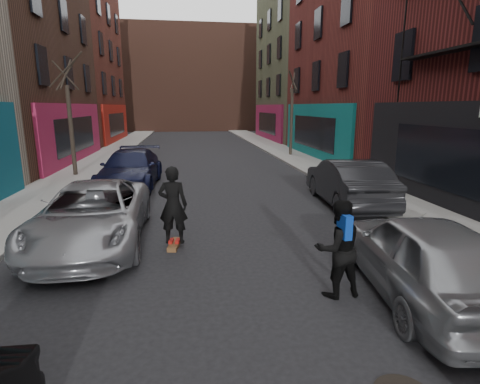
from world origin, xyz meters
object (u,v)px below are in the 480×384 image
object	(u,v)px
parked_right_end	(348,182)
parked_left_end	(131,169)
skateboard	(175,244)
skateboarder	(173,205)
tree_left_far	(69,106)
pedestrian	(338,248)
parked_right_far	(423,256)
parked_left_far	(93,215)
tree_right_far	(292,103)

from	to	relation	value
parked_right_end	parked_left_end	bearing A→B (deg)	-23.27
parked_right_end	skateboard	bearing A→B (deg)	32.98
parked_right_end	skateboarder	size ratio (longest dim) A/B	2.59
tree_left_far	pedestrian	size ratio (longest dim) A/B	3.67
parked_right_far	skateboard	world-z (taller)	parked_right_far
parked_left_far	skateboarder	world-z (taller)	skateboarder
tree_left_far	skateboard	distance (m)	11.67
skateboard	parked_right_end	bearing A→B (deg)	37.86
parked_left_far	skateboarder	xyz separation A→B (m)	(1.98, -0.51, 0.30)
parked_right_far	pedestrian	world-z (taller)	pedestrian
parked_right_far	skateboarder	world-z (taller)	skateboarder
skateboarder	pedestrian	bearing A→B (deg)	145.24
pedestrian	parked_right_far	bearing A→B (deg)	163.38
parked_left_far	parked_left_end	xyz separation A→B (m)	(0.00, 6.75, 0.03)
tree_left_far	skateboarder	distance (m)	11.42
parked_right_end	tree_left_far	bearing A→B (deg)	-27.99
skateboarder	tree_right_far	bearing A→B (deg)	-105.66
parked_left_far	pedestrian	xyz separation A→B (m)	(4.93, -3.36, 0.15)
parked_left_end	parked_right_end	distance (m)	8.80
parked_left_far	parked_right_end	bearing A→B (deg)	17.48
tree_left_far	parked_left_end	world-z (taller)	tree_left_far
tree_right_far	skateboard	bearing A→B (deg)	-114.87
tree_right_far	parked_right_far	world-z (taller)	tree_right_far
tree_left_far	parked_right_far	world-z (taller)	tree_left_far
tree_right_far	parked_right_end	bearing A→B (deg)	-97.11
pedestrian	tree_right_far	bearing A→B (deg)	-109.19
skateboard	skateboarder	world-z (taller)	skateboarder
parked_left_end	parked_right_end	size ratio (longest dim) A/B	1.10
tree_right_far	parked_left_far	xyz separation A→B (m)	(-9.40, -15.51, -2.79)
parked_left_far	parked_left_end	bearing A→B (deg)	88.54
skateboard	skateboarder	distance (m)	0.99
tree_left_far	pedestrian	bearing A→B (deg)	-58.35
parked_left_end	skateboarder	distance (m)	7.53
tree_right_far	parked_right_far	distance (m)	19.57
tree_right_far	pedestrian	world-z (taller)	tree_right_far
skateboarder	skateboard	bearing A→B (deg)	-0.00
parked_left_end	pedestrian	size ratio (longest dim) A/B	3.03
parked_left_end	parked_right_end	bearing A→B (deg)	-24.65
tree_left_far	parked_right_end	size ratio (longest dim) A/B	1.33
parked_right_end	tree_right_far	bearing A→B (deg)	-92.78
parked_left_far	skateboarder	bearing A→B (deg)	-15.83
tree_right_far	skateboarder	world-z (taller)	tree_right_far
parked_left_far	skateboarder	distance (m)	2.06
tree_left_far	parked_left_end	bearing A→B (deg)	-42.58
parked_right_far	tree_right_far	bearing A→B (deg)	-91.66
tree_right_far	parked_right_end	world-z (taller)	tree_right_far
skateboard	pedestrian	distance (m)	4.19
skateboard	pedestrian	world-z (taller)	pedestrian
parked_left_end	skateboarder	world-z (taller)	skateboarder
tree_right_far	pedestrian	distance (m)	19.57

